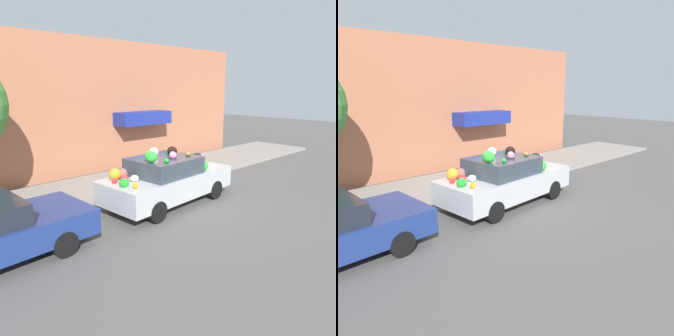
# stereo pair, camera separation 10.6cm
# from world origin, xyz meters

# --- Properties ---
(ground_plane) EXTENTS (60.00, 60.00, 0.00)m
(ground_plane) POSITION_xyz_m (0.00, 0.00, 0.00)
(ground_plane) COLOR #565451
(sidewalk_curb) EXTENTS (24.00, 3.20, 0.11)m
(sidewalk_curb) POSITION_xyz_m (0.00, 2.70, 0.05)
(sidewalk_curb) COLOR gray
(sidewalk_curb) RESTS_ON ground
(building_facade) EXTENTS (18.00, 1.20, 5.38)m
(building_facade) POSITION_xyz_m (0.11, 4.92, 2.67)
(building_facade) COLOR #B26B4C
(building_facade) RESTS_ON ground
(fire_hydrant) EXTENTS (0.20, 0.20, 0.70)m
(fire_hydrant) POSITION_xyz_m (1.10, 1.52, 0.45)
(fire_hydrant) COLOR #B2B2B7
(fire_hydrant) RESTS_ON sidewalk_curb
(art_car) EXTENTS (4.35, 2.09, 1.79)m
(art_car) POSITION_xyz_m (-0.03, 0.02, 0.77)
(art_car) COLOR #B7BABF
(art_car) RESTS_ON ground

